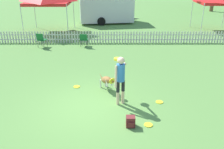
{
  "coord_description": "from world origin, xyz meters",
  "views": [
    {
      "loc": [
        0.76,
        -7.4,
        4.42
      ],
      "look_at": [
        0.73,
        1.0,
        0.83
      ],
      "focal_mm": 40.0,
      "sensor_mm": 36.0,
      "label": 1
    }
  ],
  "objects_px": {
    "backpack_on_grass": "(131,122)",
    "equipment_trailer": "(107,8)",
    "frisbee_near_handler": "(78,87)",
    "folding_chair_center": "(85,39)",
    "frisbee_near_dog": "(149,125)",
    "frisbee_midfield": "(160,102)",
    "folding_chair_blue_left": "(42,39)",
    "handler_person": "(121,74)",
    "leaping_dog": "(108,80)"
  },
  "relations": [
    {
      "from": "frisbee_near_dog",
      "to": "folding_chair_center",
      "type": "bearing_deg",
      "value": 108.72
    },
    {
      "from": "folding_chair_blue_left",
      "to": "equipment_trailer",
      "type": "bearing_deg",
      "value": -98.97
    },
    {
      "from": "frisbee_near_handler",
      "to": "handler_person",
      "type": "bearing_deg",
      "value": -37.42
    },
    {
      "from": "frisbee_midfield",
      "to": "equipment_trailer",
      "type": "xyz_separation_m",
      "value": [
        -2.2,
        14.27,
        1.28
      ]
    },
    {
      "from": "handler_person",
      "to": "equipment_trailer",
      "type": "xyz_separation_m",
      "value": [
        -0.78,
        14.32,
        0.19
      ]
    },
    {
      "from": "backpack_on_grass",
      "to": "folding_chair_center",
      "type": "bearing_deg",
      "value": 105.15
    },
    {
      "from": "frisbee_midfield",
      "to": "folding_chair_blue_left",
      "type": "relative_size",
      "value": 0.3
    },
    {
      "from": "frisbee_near_dog",
      "to": "folding_chair_center",
      "type": "distance_m",
      "value": 8.83
    },
    {
      "from": "folding_chair_blue_left",
      "to": "backpack_on_grass",
      "type": "bearing_deg",
      "value": 137.83
    },
    {
      "from": "leaping_dog",
      "to": "backpack_on_grass",
      "type": "bearing_deg",
      "value": 81.98
    },
    {
      "from": "equipment_trailer",
      "to": "frisbee_near_dog",
      "type": "bearing_deg",
      "value": -92.31
    },
    {
      "from": "frisbee_near_dog",
      "to": "frisbee_near_handler",
      "type": "bearing_deg",
      "value": 133.56
    },
    {
      "from": "handler_person",
      "to": "folding_chair_blue_left",
      "type": "bearing_deg",
      "value": 98.11
    },
    {
      "from": "frisbee_near_handler",
      "to": "folding_chair_center",
      "type": "height_order",
      "value": "folding_chair_center"
    },
    {
      "from": "frisbee_near_handler",
      "to": "equipment_trailer",
      "type": "distance_m",
      "value": 13.11
    },
    {
      "from": "folding_chair_center",
      "to": "equipment_trailer",
      "type": "relative_size",
      "value": 0.15
    },
    {
      "from": "handler_person",
      "to": "backpack_on_grass",
      "type": "distance_m",
      "value": 1.73
    },
    {
      "from": "handler_person",
      "to": "frisbee_near_dog",
      "type": "xyz_separation_m",
      "value": [
        0.83,
        -1.36,
        -1.1
      ]
    },
    {
      "from": "folding_chair_blue_left",
      "to": "folding_chair_center",
      "type": "xyz_separation_m",
      "value": [
        2.53,
        0.2,
        -0.05
      ]
    },
    {
      "from": "frisbee_near_handler",
      "to": "frisbee_midfield",
      "type": "distance_m",
      "value": 3.37
    },
    {
      "from": "frisbee_near_dog",
      "to": "equipment_trailer",
      "type": "relative_size",
      "value": 0.05
    },
    {
      "from": "handler_person",
      "to": "folding_chair_blue_left",
      "type": "distance_m",
      "value": 8.18
    },
    {
      "from": "frisbee_midfield",
      "to": "folding_chair_blue_left",
      "type": "height_order",
      "value": "folding_chair_blue_left"
    },
    {
      "from": "frisbee_near_handler",
      "to": "folding_chair_blue_left",
      "type": "distance_m",
      "value": 6.19
    },
    {
      "from": "frisbee_near_handler",
      "to": "equipment_trailer",
      "type": "bearing_deg",
      "value": 85.92
    },
    {
      "from": "handler_person",
      "to": "folding_chair_center",
      "type": "distance_m",
      "value": 7.3
    },
    {
      "from": "frisbee_near_handler",
      "to": "backpack_on_grass",
      "type": "bearing_deg",
      "value": -53.93
    },
    {
      "from": "leaping_dog",
      "to": "frisbee_near_dog",
      "type": "xyz_separation_m",
      "value": [
        1.31,
        -2.34,
        -0.44
      ]
    },
    {
      "from": "frisbee_near_dog",
      "to": "backpack_on_grass",
      "type": "distance_m",
      "value": 0.58
    },
    {
      "from": "backpack_on_grass",
      "to": "equipment_trailer",
      "type": "bearing_deg",
      "value": 93.86
    },
    {
      "from": "folding_chair_center",
      "to": "equipment_trailer",
      "type": "bearing_deg",
      "value": -96.31
    },
    {
      "from": "handler_person",
      "to": "frisbee_midfield",
      "type": "relative_size",
      "value": 6.65
    },
    {
      "from": "backpack_on_grass",
      "to": "frisbee_near_dog",
      "type": "bearing_deg",
      "value": 6.03
    },
    {
      "from": "leaping_dog",
      "to": "frisbee_near_dog",
      "type": "height_order",
      "value": "leaping_dog"
    },
    {
      "from": "leaping_dog",
      "to": "frisbee_midfield",
      "type": "xyz_separation_m",
      "value": [
        1.9,
        -0.93,
        -0.44
      ]
    },
    {
      "from": "folding_chair_center",
      "to": "backpack_on_grass",
      "type": "bearing_deg",
      "value": 108.27
    },
    {
      "from": "folding_chair_center",
      "to": "frisbee_near_dog",
      "type": "bearing_deg",
      "value": 111.84
    },
    {
      "from": "frisbee_near_dog",
      "to": "folding_chair_center",
      "type": "xyz_separation_m",
      "value": [
        -2.83,
        8.36,
        0.46
      ]
    },
    {
      "from": "handler_person",
      "to": "frisbee_near_dog",
      "type": "relative_size",
      "value": 6.65
    },
    {
      "from": "frisbee_near_dog",
      "to": "folding_chair_center",
      "type": "height_order",
      "value": "folding_chair_center"
    },
    {
      "from": "frisbee_midfield",
      "to": "frisbee_near_dog",
      "type": "bearing_deg",
      "value": -112.51
    },
    {
      "from": "leaping_dog",
      "to": "frisbee_near_handler",
      "type": "distance_m",
      "value": 1.34
    },
    {
      "from": "frisbee_near_handler",
      "to": "folding_chair_blue_left",
      "type": "height_order",
      "value": "folding_chair_blue_left"
    },
    {
      "from": "handler_person",
      "to": "equipment_trailer",
      "type": "height_order",
      "value": "equipment_trailer"
    },
    {
      "from": "leaping_dog",
      "to": "equipment_trailer",
      "type": "bearing_deg",
      "value": -114.3
    },
    {
      "from": "frisbee_near_dog",
      "to": "frisbee_midfield",
      "type": "distance_m",
      "value": 1.53
    },
    {
      "from": "frisbee_near_dog",
      "to": "equipment_trailer",
      "type": "height_order",
      "value": "equipment_trailer"
    },
    {
      "from": "leaping_dog",
      "to": "folding_chair_blue_left",
      "type": "xyz_separation_m",
      "value": [
        -4.05,
        5.81,
        0.08
      ]
    },
    {
      "from": "frisbee_near_handler",
      "to": "folding_chair_center",
      "type": "relative_size",
      "value": 0.33
    },
    {
      "from": "backpack_on_grass",
      "to": "frisbee_midfield",
      "type": "bearing_deg",
      "value": 52.3
    }
  ]
}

